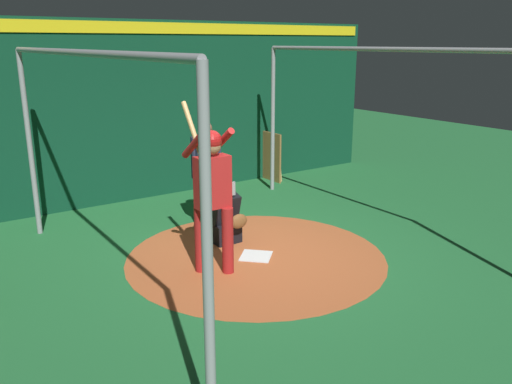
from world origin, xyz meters
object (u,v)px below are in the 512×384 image
object	(u,v)px
batter	(212,187)
catcher	(226,218)
home_plate	(256,256)
umpire	(206,169)
bat_rack	(268,157)

from	to	relation	value
batter	catcher	size ratio (longest dim) A/B	2.27
home_plate	batter	size ratio (longest dim) A/B	0.19
catcher	umpire	xyz separation A→B (m)	(-0.72, 0.09, 0.60)
batter	bat_rack	bearing A→B (deg)	136.02
home_plate	bat_rack	world-z (taller)	bat_rack
home_plate	catcher	distance (m)	0.82
bat_rack	home_plate	bearing A→B (deg)	-37.91
home_plate	bat_rack	distance (m)	4.44
umpire	bat_rack	size ratio (longest dim) A/B	1.65
batter	bat_rack	size ratio (longest dim) A/B	2.09
home_plate	batter	bearing A→B (deg)	-83.26
home_plate	batter	world-z (taller)	batter
batter	bat_rack	xyz separation A→B (m)	(-3.57, 3.44, -0.67)
batter	umpire	bearing A→B (deg)	153.26
catcher	bat_rack	xyz separation A→B (m)	(-2.75, 2.76, 0.11)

